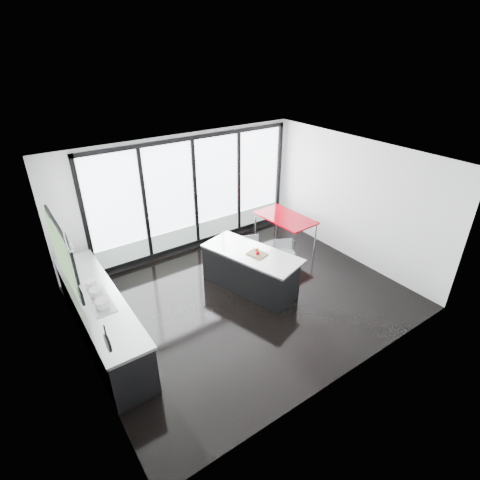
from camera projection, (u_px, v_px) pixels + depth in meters
floor at (244, 297)px, 7.56m from camera, size 6.00×5.00×0.00m
ceiling at (245, 162)px, 6.23m from camera, size 6.00×5.00×0.00m
wall_back at (194, 198)px, 8.88m from camera, size 6.00×0.09×2.80m
wall_front at (351, 306)px, 5.09m from camera, size 6.00×0.00×2.80m
wall_left at (71, 273)px, 5.52m from camera, size 0.26×5.00×2.80m
wall_right at (353, 200)px, 8.41m from camera, size 0.00×5.00×2.80m
counter_cabinets at (102, 318)px, 6.29m from camera, size 0.69×3.24×1.36m
island at (249, 271)px, 7.65m from camera, size 1.41×2.20×1.08m
bar_stool_near at (284, 267)px, 7.86m from camera, size 0.62×0.62×0.74m
bar_stool_far at (253, 260)px, 8.19m from camera, size 0.54×0.54×0.68m
red_table at (285, 231)px, 9.27m from camera, size 0.92×1.51×0.79m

